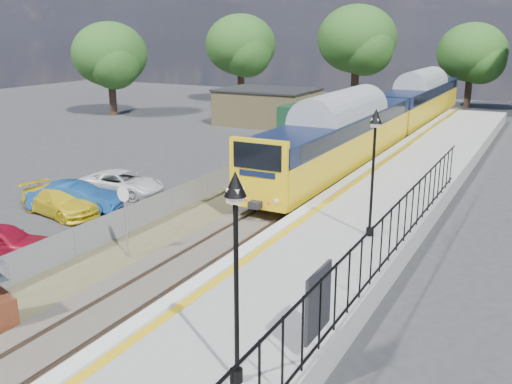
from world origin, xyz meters
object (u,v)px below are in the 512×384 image
Objects in this scene: car_yellow at (59,201)px; car_white at (122,183)px; victorian_lamp_north at (374,143)px; train at (389,112)px; speed_sign at (125,210)px; car_blue at (75,197)px; victorian_lamp_south at (236,230)px; car_red at (1,242)px.

car_yellow reaches higher than car_white.
victorian_lamp_north is 0.11× the size of train.
speed_sign is 6.83m from car_blue.
train reaches higher than car_yellow.
victorian_lamp_north reaches higher than car_white.
car_white is (-13.76, 12.34, -3.69)m from victorian_lamp_south.
speed_sign is at bearing -83.18° from car_red.
train is at bearing 99.81° from victorian_lamp_south.
speed_sign is at bearing -102.45° from car_yellow.
car_white is (0.40, 3.82, -0.01)m from car_yellow.
train is at bearing -27.27° from car_white.
victorian_lamp_north is at bearing 31.00° from speed_sign.
car_red is at bearing -152.17° from victorian_lamp_north.
car_red is 5.23m from car_yellow.
victorian_lamp_north is at bearing -76.35° from train.
victorian_lamp_north reaches higher than speed_sign.
train is 24.91m from car_yellow.
speed_sign is 4.75m from car_red.
victorian_lamp_south reaches higher than car_white.
victorian_lamp_south is 16.93m from car_yellow.
train is at bearing -42.40° from car_blue.
victorian_lamp_south reaches higher than train.
car_red is at bearing -149.09° from speed_sign.
train is 28.89m from car_red.
car_blue is 0.94× the size of car_white.
train is 9.26× the size of car_white.
victorian_lamp_north reaches higher than car_blue.
speed_sign is 0.63× the size of car_yellow.
car_white is (-5.76, 6.47, -1.24)m from speed_sign.
train is (-5.50, 31.82, -1.96)m from victorian_lamp_south.
victorian_lamp_north is 14.25m from car_white.
victorian_lamp_south reaches higher than car_red.
car_blue is 3.15m from car_white.
speed_sign is 0.66× the size of car_blue.
car_red is at bearing -173.16° from car_white.
train reaches higher than car_white.
victorian_lamp_south is 1.06× the size of car_yellow.
victorian_lamp_north is 1.04× the size of car_white.
victorian_lamp_south is at bearing -136.18° from car_white.
car_yellow is (-8.66, -23.30, -1.71)m from train.
car_blue is (-5.86, 3.32, -1.18)m from speed_sign.
speed_sign is (-8.00, 5.88, -2.44)m from victorian_lamp_south.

